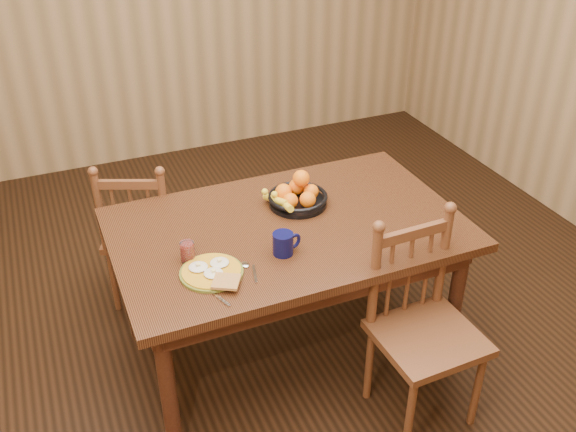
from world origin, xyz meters
name	(u,v)px	position (x,y,z in m)	size (l,w,h in m)	color
room	(288,102)	(0.00, 0.00, 1.35)	(4.52, 5.02, 2.72)	black
dining_table	(288,241)	(0.00, 0.00, 0.67)	(1.60, 1.00, 0.75)	black
chair_far	(143,233)	(-0.56, 0.70, 0.43)	(0.51, 0.51, 0.88)	#4C2E16
chair_near	(423,328)	(0.39, -0.58, 0.46)	(0.44, 0.42, 0.95)	#4C2E16
breakfast_plate	(212,272)	(-0.43, -0.22, 0.76)	(0.26, 0.31, 0.04)	#59601E
fork	(217,293)	(-0.45, -0.35, 0.75)	(0.06, 0.18, 0.00)	silver
spoon	(248,268)	(-0.28, -0.24, 0.75)	(0.05, 0.16, 0.01)	silver
coffee_mug	(284,243)	(-0.10, -0.20, 0.80)	(0.13, 0.09, 0.10)	black
juice_glass	(188,252)	(-0.50, -0.09, 0.79)	(0.06, 0.06, 0.09)	silver
fruit_bowl	(297,196)	(0.11, 0.16, 0.80)	(0.32, 0.29, 0.17)	black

